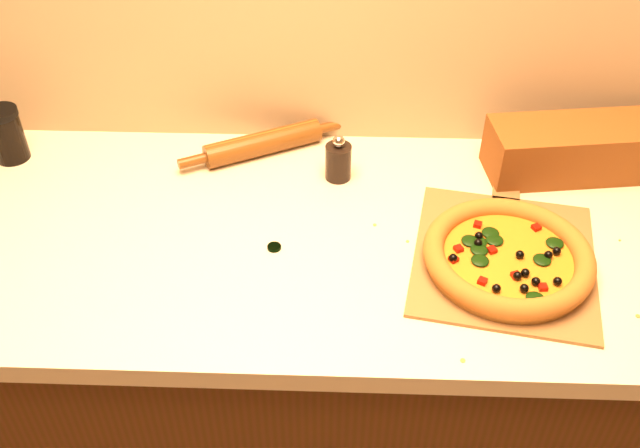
{
  "coord_description": "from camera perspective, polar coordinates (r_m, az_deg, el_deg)",
  "views": [
    {
      "loc": [
        0.06,
        0.4,
        1.79
      ],
      "look_at": [
        0.03,
        1.38,
        0.96
      ],
      "focal_mm": 40.0,
      "sensor_mm": 36.0,
      "label": 1
    }
  ],
  "objects": [
    {
      "name": "cabinet",
      "position": [
        1.7,
        -0.87,
        -12.53
      ],
      "size": [
        2.8,
        0.65,
        0.86
      ],
      "primitive_type": "cube",
      "color": "#4C2E10",
      "rests_on": "ground"
    },
    {
      "name": "countertop",
      "position": [
        1.37,
        -1.06,
        -1.16
      ],
      "size": [
        2.84,
        0.68,
        0.04
      ],
      "primitive_type": "cube",
      "color": "beige",
      "rests_on": "cabinet"
    },
    {
      "name": "pizza_peel",
      "position": [
        1.35,
        14.51,
        -2.27
      ],
      "size": [
        0.38,
        0.51,
        0.01
      ],
      "rotation": [
        0.0,
        0.0,
        -0.18
      ],
      "color": "brown",
      "rests_on": "countertop"
    },
    {
      "name": "pizza",
      "position": [
        1.31,
        14.8,
        -2.54
      ],
      "size": [
        0.3,
        0.3,
        0.04
      ],
      "color": "#B9702E",
      "rests_on": "pizza_peel"
    },
    {
      "name": "bottle_cap",
      "position": [
        1.32,
        -3.69,
        -1.86
      ],
      "size": [
        0.03,
        0.03,
        0.01
      ],
      "primitive_type": "cylinder",
      "rotation": [
        0.0,
        0.0,
        -0.41
      ],
      "color": "black",
      "rests_on": "countertop"
    },
    {
      "name": "pepper_grinder",
      "position": [
        1.46,
        1.47,
        5.09
      ],
      "size": [
        0.05,
        0.05,
        0.1
      ],
      "color": "black",
      "rests_on": "countertop"
    },
    {
      "name": "rolling_pin",
      "position": [
        1.55,
        -4.57,
        6.46
      ],
      "size": [
        0.35,
        0.19,
        0.05
      ],
      "rotation": [
        0.0,
        0.0,
        0.46
      ],
      "color": "#51250D",
      "rests_on": "countertop"
    },
    {
      "name": "bread_bag",
      "position": [
        1.57,
        20.55,
        5.69
      ],
      "size": [
        0.42,
        0.18,
        0.11
      ],
      "primitive_type": "cube",
      "rotation": [
        0.0,
        0.0,
        0.13
      ],
      "color": "brown",
      "rests_on": "countertop"
    },
    {
      "name": "dark_jar",
      "position": [
        1.65,
        -23.8,
        6.58
      ],
      "size": [
        0.07,
        0.07,
        0.12
      ],
      "color": "black",
      "rests_on": "countertop"
    }
  ]
}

